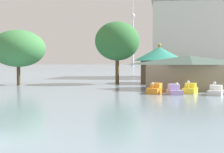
{
  "coord_description": "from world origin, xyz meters",
  "views": [
    {
      "loc": [
        9.2,
        -14.4,
        3.97
      ],
      "look_at": [
        3.37,
        21.72,
        2.44
      ],
      "focal_mm": 51.29,
      "sensor_mm": 36.0,
      "label": 1
    }
  ],
  "objects_px": {
    "pedal_boat_lavender": "(174,90)",
    "shoreline_tree_mid": "(117,41)",
    "boathouse": "(189,72)",
    "green_roof_pavilion": "(159,62)",
    "pedal_boat_orange": "(156,89)",
    "shoreline_tree_tall_left": "(18,49)",
    "pedal_boat_yellow": "(190,89)",
    "distant_broadcast_tower": "(133,23)",
    "background_building_block": "(216,40)",
    "pedal_boat_white": "(216,91)"
  },
  "relations": [
    {
      "from": "boathouse",
      "to": "shoreline_tree_tall_left",
      "type": "relative_size",
      "value": 1.39
    },
    {
      "from": "boathouse",
      "to": "pedal_boat_yellow",
      "type": "bearing_deg",
      "value": -93.27
    },
    {
      "from": "pedal_boat_yellow",
      "to": "pedal_boat_white",
      "type": "distance_m",
      "value": 3.41
    },
    {
      "from": "pedal_boat_yellow",
      "to": "green_roof_pavilion",
      "type": "relative_size",
      "value": 0.29
    },
    {
      "from": "boathouse",
      "to": "pedal_boat_orange",
      "type": "bearing_deg",
      "value": -122.4
    },
    {
      "from": "pedal_boat_lavender",
      "to": "shoreline_tree_mid",
      "type": "height_order",
      "value": "shoreline_tree_mid"
    },
    {
      "from": "boathouse",
      "to": "green_roof_pavilion",
      "type": "xyz_separation_m",
      "value": [
        -4.67,
        13.94,
        1.44
      ]
    },
    {
      "from": "pedal_boat_white",
      "to": "distant_broadcast_tower",
      "type": "bearing_deg",
      "value": -156.55
    },
    {
      "from": "boathouse",
      "to": "shoreline_tree_tall_left",
      "type": "height_order",
      "value": "shoreline_tree_tall_left"
    },
    {
      "from": "green_roof_pavilion",
      "to": "pedal_boat_white",
      "type": "bearing_deg",
      "value": -72.01
    },
    {
      "from": "pedal_boat_white",
      "to": "shoreline_tree_mid",
      "type": "relative_size",
      "value": 0.24
    },
    {
      "from": "boathouse",
      "to": "background_building_block",
      "type": "height_order",
      "value": "background_building_block"
    },
    {
      "from": "pedal_boat_yellow",
      "to": "pedal_boat_lavender",
      "type": "bearing_deg",
      "value": -32.44
    },
    {
      "from": "pedal_boat_orange",
      "to": "background_building_block",
      "type": "height_order",
      "value": "background_building_block"
    },
    {
      "from": "pedal_boat_yellow",
      "to": "distant_broadcast_tower",
      "type": "relative_size",
      "value": 0.02
    },
    {
      "from": "pedal_boat_yellow",
      "to": "background_building_block",
      "type": "distance_m",
      "value": 51.67
    },
    {
      "from": "pedal_boat_white",
      "to": "shoreline_tree_mid",
      "type": "distance_m",
      "value": 25.43
    },
    {
      "from": "pedal_boat_orange",
      "to": "green_roof_pavilion",
      "type": "xyz_separation_m",
      "value": [
        0.2,
        21.61,
        3.6
      ]
    },
    {
      "from": "boathouse",
      "to": "pedal_boat_lavender",
      "type": "bearing_deg",
      "value": -106.26
    },
    {
      "from": "green_roof_pavilion",
      "to": "distant_broadcast_tower",
      "type": "xyz_separation_m",
      "value": [
        -39.26,
        356.21,
        52.4
      ]
    },
    {
      "from": "pedal_boat_lavender",
      "to": "pedal_boat_white",
      "type": "xyz_separation_m",
      "value": [
        5.09,
        0.13,
        -0.03
      ]
    },
    {
      "from": "pedal_boat_white",
      "to": "shoreline_tree_mid",
      "type": "height_order",
      "value": "shoreline_tree_mid"
    },
    {
      "from": "pedal_boat_orange",
      "to": "background_building_block",
      "type": "bearing_deg",
      "value": -178.92
    },
    {
      "from": "shoreline_tree_tall_left",
      "to": "pedal_boat_yellow",
      "type": "bearing_deg",
      "value": -20.7
    },
    {
      "from": "pedal_boat_orange",
      "to": "boathouse",
      "type": "height_order",
      "value": "boathouse"
    },
    {
      "from": "pedal_boat_yellow",
      "to": "background_building_block",
      "type": "height_order",
      "value": "background_building_block"
    },
    {
      "from": "pedal_boat_yellow",
      "to": "shoreline_tree_tall_left",
      "type": "height_order",
      "value": "shoreline_tree_tall_left"
    },
    {
      "from": "pedal_boat_lavender",
      "to": "pedal_boat_yellow",
      "type": "relative_size",
      "value": 0.93
    },
    {
      "from": "boathouse",
      "to": "shoreline_tree_tall_left",
      "type": "distance_m",
      "value": 30.19
    },
    {
      "from": "shoreline_tree_tall_left",
      "to": "distant_broadcast_tower",
      "type": "distance_m",
      "value": 369.53
    },
    {
      "from": "background_building_block",
      "to": "pedal_boat_white",
      "type": "bearing_deg",
      "value": -98.86
    },
    {
      "from": "pedal_boat_lavender",
      "to": "shoreline_tree_mid",
      "type": "relative_size",
      "value": 0.23
    },
    {
      "from": "pedal_boat_orange",
      "to": "boathouse",
      "type": "bearing_deg",
      "value": 165.71
    },
    {
      "from": "green_roof_pavilion",
      "to": "shoreline_tree_tall_left",
      "type": "relative_size",
      "value": 1.02
    },
    {
      "from": "shoreline_tree_tall_left",
      "to": "shoreline_tree_mid",
      "type": "distance_m",
      "value": 18.23
    },
    {
      "from": "green_roof_pavilion",
      "to": "pedal_boat_lavender",
      "type": "bearing_deg",
      "value": -84.48
    },
    {
      "from": "pedal_boat_yellow",
      "to": "shoreline_tree_mid",
      "type": "height_order",
      "value": "shoreline_tree_mid"
    },
    {
      "from": "pedal_boat_yellow",
      "to": "green_roof_pavilion",
      "type": "distance_m",
      "value": 21.44
    },
    {
      "from": "pedal_boat_lavender",
      "to": "shoreline_tree_mid",
      "type": "distance_m",
      "value": 22.86
    },
    {
      "from": "pedal_boat_yellow",
      "to": "boathouse",
      "type": "relative_size",
      "value": 0.21
    },
    {
      "from": "green_roof_pavilion",
      "to": "pedal_boat_yellow",
      "type": "bearing_deg",
      "value": -78.32
    },
    {
      "from": "pedal_boat_orange",
      "to": "green_roof_pavilion",
      "type": "height_order",
      "value": "green_roof_pavilion"
    },
    {
      "from": "green_roof_pavilion",
      "to": "shoreline_tree_mid",
      "type": "bearing_deg",
      "value": -156.57
    },
    {
      "from": "pedal_boat_white",
      "to": "distant_broadcast_tower",
      "type": "xyz_separation_m",
      "value": [
        -46.52,
        378.57,
        56.04
      ]
    },
    {
      "from": "pedal_boat_lavender",
      "to": "green_roof_pavilion",
      "type": "xyz_separation_m",
      "value": [
        -2.17,
        22.49,
        3.62
      ]
    },
    {
      "from": "pedal_boat_lavender",
      "to": "distant_broadcast_tower",
      "type": "bearing_deg",
      "value": 171.0
    },
    {
      "from": "green_roof_pavilion",
      "to": "background_building_block",
      "type": "distance_m",
      "value": 33.2
    },
    {
      "from": "green_roof_pavilion",
      "to": "distant_broadcast_tower",
      "type": "distance_m",
      "value": 362.18
    },
    {
      "from": "pedal_boat_white",
      "to": "green_roof_pavilion",
      "type": "distance_m",
      "value": 23.79
    },
    {
      "from": "shoreline_tree_tall_left",
      "to": "shoreline_tree_mid",
      "type": "bearing_deg",
      "value": 20.03
    }
  ]
}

